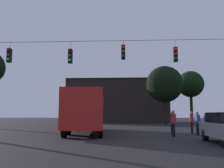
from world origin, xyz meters
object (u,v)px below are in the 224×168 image
Objects in this scene: city_bus at (87,109)px; pedestrian_trailing at (173,122)px; pedestrian_far_side at (205,122)px; tree_right_far at (165,84)px; tree_left_silhouette at (191,84)px; pedestrian_crossing_center at (197,122)px; pedestrian_near_bus at (192,121)px; pedestrian_crossing_left at (172,121)px.

city_bus is 6.62× the size of pedestrian_trailing.
pedestrian_far_side is at bearing 49.68° from pedestrian_trailing.
tree_right_far is at bearing 59.39° from city_bus.
tree_right_far is (-4.97, -5.49, -0.62)m from tree_left_silhouette.
city_bus reaches higher than pedestrian_trailing.
pedestrian_crossing_center is at bearing -91.57° from tree_right_far.
tree_left_silhouette is at bearing 74.95° from pedestrian_near_bus.
pedestrian_near_bus is 0.20× the size of tree_left_silhouette.
pedestrian_crossing_left is 2.88m from pedestrian_far_side.
city_bus is 16.98m from tree_right_far.
tree_left_silhouette is at bearing 72.29° from pedestrian_trailing.
pedestrian_far_side is 20.24m from tree_left_silhouette.
pedestrian_crossing_left is 15.26m from tree_right_far.
pedestrian_trailing is (6.09, -3.16, -0.91)m from city_bus.
pedestrian_crossing_left is 1.03× the size of pedestrian_crossing_center.
pedestrian_crossing_center is 2.87m from pedestrian_far_side.
pedestrian_crossing_left reaches higher than pedestrian_far_side.
pedestrian_crossing_center is 0.95× the size of pedestrian_trailing.
tree_right_far is at bearing 88.31° from pedestrian_near_bus.
pedestrian_crossing_center reaches higher than pedestrian_far_side.
city_bus reaches higher than pedestrian_crossing_center.
city_bus is 7.41× the size of pedestrian_far_side.
city_bus is 1.39× the size of tree_right_far.
pedestrian_near_bus is 3.43m from pedestrian_trailing.
pedestrian_crossing_center is 2.31m from pedestrian_trailing.
tree_left_silhouette is at bearing 77.96° from pedestrian_far_side.
pedestrian_far_side is at bearing 36.63° from pedestrian_near_bus.
pedestrian_far_side is (1.34, 2.53, -0.06)m from pedestrian_crossing_center.
tree_left_silhouette is (5.40, 20.08, 5.22)m from pedestrian_near_bus.
pedestrian_trailing is 0.21× the size of tree_right_far.
city_bus reaches higher than pedestrian_crossing_left.
pedestrian_near_bus is 21.44m from tree_left_silhouette.
tree_right_far is (0.43, 14.59, 4.60)m from pedestrian_near_bus.
tree_right_far is at bearing 88.43° from pedestrian_crossing_center.
pedestrian_trailing reaches higher than pedestrian_crossing_left.
pedestrian_near_bus reaches higher than pedestrian_crossing_left.
pedestrian_crossing_left is 3.04m from pedestrian_trailing.
pedestrian_far_side is (9.34, 0.66, -1.03)m from city_bus.
tree_right_far is at bearing 93.76° from pedestrian_far_side.
pedestrian_trailing is at bearing -27.44° from city_bus.
pedestrian_far_side is at bearing -102.04° from tree_left_silhouette.
city_bus is 8.27m from pedestrian_crossing_center.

